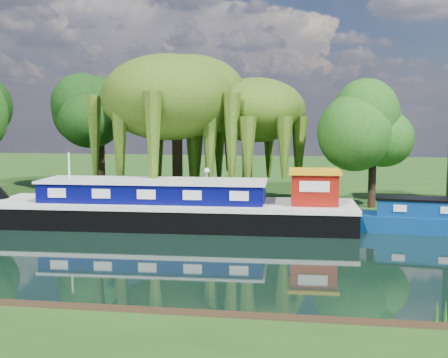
# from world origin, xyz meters

# --- Properties ---
(ground) EXTENTS (120.00, 120.00, 0.00)m
(ground) POSITION_xyz_m (0.00, 0.00, 0.00)
(ground) COLOR black
(far_bank) EXTENTS (120.00, 52.00, 0.45)m
(far_bank) POSITION_xyz_m (0.00, 34.00, 0.23)
(far_bank) COLOR #1E3D10
(far_bank) RESTS_ON ground
(dutch_barge) EXTENTS (20.58, 5.32, 4.31)m
(dutch_barge) POSITION_xyz_m (-0.59, 6.82, 1.07)
(dutch_barge) COLOR black
(dutch_barge) RESTS_ON ground
(willow_left) EXTENTS (7.87, 7.87, 9.43)m
(willow_left) POSITION_xyz_m (-2.05, 13.27, 7.30)
(willow_left) COLOR black
(willow_left) RESTS_ON far_bank
(willow_right) EXTENTS (6.24, 6.24, 7.60)m
(willow_right) POSITION_xyz_m (2.59, 14.64, 5.99)
(willow_right) COLOR black
(willow_right) RESTS_ON far_bank
(tree_far_mid) EXTENTS (5.10, 5.10, 8.34)m
(tree_far_mid) POSITION_xyz_m (-9.54, 18.62, 6.20)
(tree_far_mid) COLOR black
(tree_far_mid) RESTS_ON far_bank
(tree_far_right) EXTENTS (4.25, 4.25, 6.96)m
(tree_far_right) POSITION_xyz_m (10.80, 12.58, 5.25)
(tree_far_right) COLOR black
(tree_far_right) RESTS_ON far_bank
(lamppost) EXTENTS (0.36, 0.36, 2.56)m
(lamppost) POSITION_xyz_m (0.50, 10.50, 2.42)
(lamppost) COLOR silver
(lamppost) RESTS_ON far_bank
(mooring_posts) EXTENTS (19.16, 0.16, 1.00)m
(mooring_posts) POSITION_xyz_m (-0.50, 8.40, 0.95)
(mooring_posts) COLOR silver
(mooring_posts) RESTS_ON far_bank
(reeds_near) EXTENTS (33.70, 1.50, 1.10)m
(reeds_near) POSITION_xyz_m (6.87, -7.57, 0.55)
(reeds_near) COLOR #1D5316
(reeds_near) RESTS_ON ground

